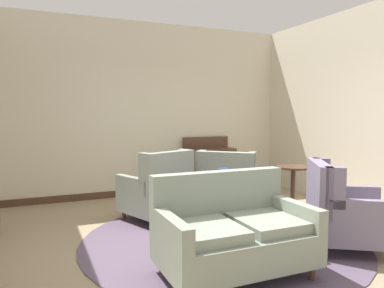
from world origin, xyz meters
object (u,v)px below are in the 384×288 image
porcelain_vase (224,187)px  armchair_near_sideboard (343,212)px  coffee_table (223,210)px  side_table (293,185)px  armchair_foreground_right (229,187)px  sideboard (210,167)px  settee (233,233)px  armchair_back_corner (158,191)px

porcelain_vase → armchair_near_sideboard: bearing=-30.8°
coffee_table → armchair_near_sideboard: size_ratio=0.77×
coffee_table → side_table: (1.58, 0.72, 0.03)m
armchair_foreground_right → side_table: armchair_foreground_right is taller
side_table → sideboard: 2.00m
settee → armchair_foreground_right: size_ratio=1.17×
porcelain_vase → armchair_foreground_right: bearing=57.9°
settee → armchair_back_corner: (-0.11, 1.92, 0.03)m
porcelain_vase → settee: bearing=-112.1°
armchair_foreground_right → sideboard: sideboard is taller
porcelain_vase → settee: 0.90m
coffee_table → side_table: size_ratio=1.23×
armchair_foreground_right → armchair_back_corner: bearing=38.2°
armchair_foreground_right → porcelain_vase: bearing=99.7°
coffee_table → armchair_back_corner: 1.25m
porcelain_vase → armchair_back_corner: bearing=111.3°
coffee_table → porcelain_vase: bearing=54.9°
coffee_table → armchair_near_sideboard: bearing=-27.9°
side_table → armchair_back_corner: bearing=166.8°
armchair_foreground_right → armchair_back_corner: armchair_back_corner is taller
coffee_table → side_table: side_table is taller
armchair_back_corner → armchair_near_sideboard: (1.60, -1.82, -0.02)m
porcelain_vase → side_table: porcelain_vase is taller
armchair_foreground_right → armchair_near_sideboard: bearing=147.8°
armchair_near_sideboard → side_table: size_ratio=1.59×
porcelain_vase → armchair_foreground_right: size_ratio=0.32×
settee → armchair_near_sideboard: size_ratio=1.21×
settee → coffee_table: bearing=68.9°
settee → side_table: size_ratio=1.92×
settee → armchair_back_corner: armchair_back_corner is taller
armchair_back_corner → sideboard: (1.54, 1.48, 0.05)m
settee → sideboard: (1.42, 3.41, 0.08)m
armchair_foreground_right → armchair_near_sideboard: 1.82m
armchair_back_corner → armchair_near_sideboard: armchair_back_corner is taller
armchair_near_sideboard → porcelain_vase: bearing=91.2°
porcelain_vase → side_table: size_ratio=0.53×
armchair_near_sideboard → sideboard: 3.30m
settee → armchair_near_sideboard: armchair_near_sideboard is taller
coffee_table → settee: bearing=-111.0°
armchair_near_sideboard → side_table: armchair_near_sideboard is taller
settee → armchair_near_sideboard: 1.49m
porcelain_vase → sideboard: 2.84m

